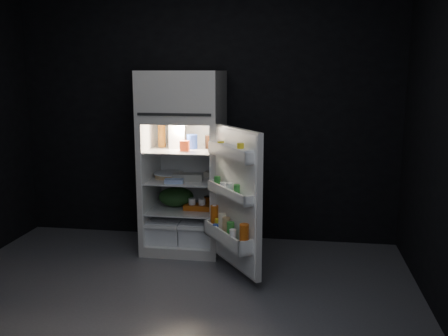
% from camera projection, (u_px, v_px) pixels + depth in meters
% --- Properties ---
extents(floor, '(4.00, 3.40, 0.00)m').
position_uv_depth(floor, '(166.00, 306.00, 3.83)').
color(floor, '#525258').
rests_on(floor, ground).
extents(wall_back, '(4.00, 0.00, 2.70)m').
position_uv_depth(wall_back, '(206.00, 112.00, 5.22)').
color(wall_back, black).
rests_on(wall_back, ground).
extents(wall_front, '(4.00, 0.00, 2.70)m').
position_uv_depth(wall_front, '(41.00, 184.00, 1.92)').
color(wall_front, black).
rests_on(wall_front, ground).
extents(refrigerator, '(0.76, 0.71, 1.78)m').
position_uv_depth(refrigerator, '(184.00, 155.00, 4.95)').
color(refrigerator, beige).
rests_on(refrigerator, ground).
extents(fridge_door, '(0.57, 0.70, 1.22)m').
position_uv_depth(fridge_door, '(234.00, 201.00, 4.25)').
color(fridge_door, beige).
rests_on(fridge_door, ground).
extents(milk_jug, '(0.17, 0.17, 0.24)m').
position_uv_depth(milk_jug, '(177.00, 136.00, 4.92)').
color(milk_jug, white).
rests_on(milk_jug, refrigerator).
extents(mayo_jar, '(0.13, 0.13, 0.14)m').
position_uv_depth(mayo_jar, '(192.00, 142.00, 4.88)').
color(mayo_jar, '#1B3795').
rests_on(mayo_jar, refrigerator).
extents(jam_jar, '(0.14, 0.14, 0.13)m').
position_uv_depth(jam_jar, '(211.00, 142.00, 4.90)').
color(jam_jar, black).
rests_on(jam_jar, refrigerator).
extents(amber_bottle, '(0.10, 0.10, 0.22)m').
position_uv_depth(amber_bottle, '(162.00, 136.00, 4.98)').
color(amber_bottle, '#B7661D').
rests_on(amber_bottle, refrigerator).
extents(small_carton, '(0.09, 0.07, 0.10)m').
position_uv_depth(small_carton, '(185.00, 146.00, 4.74)').
color(small_carton, '#EA461B').
rests_on(small_carton, refrigerator).
extents(egg_carton, '(0.30, 0.14, 0.07)m').
position_uv_depth(egg_carton, '(187.00, 177.00, 4.84)').
color(egg_carton, gray).
rests_on(egg_carton, refrigerator).
extents(pie, '(0.37, 0.37, 0.04)m').
position_uv_depth(pie, '(169.00, 176.00, 5.00)').
color(pie, '#A58457').
rests_on(pie, refrigerator).
extents(flat_package, '(0.19, 0.11, 0.04)m').
position_uv_depth(flat_package, '(174.00, 181.00, 4.74)').
color(flat_package, '#7E96C3').
rests_on(flat_package, refrigerator).
extents(wrapped_pkg, '(0.14, 0.12, 0.05)m').
position_uv_depth(wrapped_pkg, '(211.00, 174.00, 5.04)').
color(wrapped_pkg, beige).
rests_on(wrapped_pkg, refrigerator).
extents(produce_bag, '(0.37, 0.32, 0.20)m').
position_uv_depth(produce_bag, '(176.00, 197.00, 5.05)').
color(produce_bag, '#193815').
rests_on(produce_bag, refrigerator).
extents(yogurt_tray, '(0.27, 0.15, 0.05)m').
position_uv_depth(yogurt_tray, '(198.00, 207.00, 4.94)').
color(yogurt_tray, '#B74E0F').
rests_on(yogurt_tray, refrigerator).
extents(small_can_red, '(0.08, 0.08, 0.09)m').
position_uv_depth(small_can_red, '(207.00, 201.00, 5.09)').
color(small_can_red, '#B74E0F').
rests_on(small_can_red, refrigerator).
extents(small_can_silver, '(0.09, 0.09, 0.09)m').
position_uv_depth(small_can_silver, '(207.00, 201.00, 5.10)').
color(small_can_silver, silver).
rests_on(small_can_silver, refrigerator).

